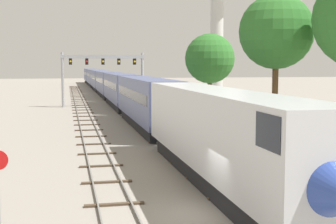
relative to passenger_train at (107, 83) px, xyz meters
name	(u,v)px	position (x,y,z in m)	size (l,w,h in m)	color
ground_plane	(206,214)	(-2.00, -72.55, -2.61)	(400.00, 400.00, 0.00)	gray
track_main	(113,101)	(0.00, -12.55, -2.55)	(2.60, 200.00, 0.16)	slate
track_near	(84,114)	(-5.50, -32.55, -2.55)	(2.60, 160.00, 0.16)	slate
passenger_train	(107,83)	(0.00, 0.00, 0.00)	(3.04, 157.37, 4.80)	silver
signal_gantry	(103,67)	(-2.25, -21.37, 3.15)	(12.10, 0.49, 7.83)	#999BA0
trackside_tree_mid	(276,32)	(11.51, -49.63, 6.45)	(6.88, 6.88, 12.54)	brown
trackside_tree_right	(210,59)	(9.16, -36.61, 4.16)	(5.88, 5.88, 9.75)	brown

